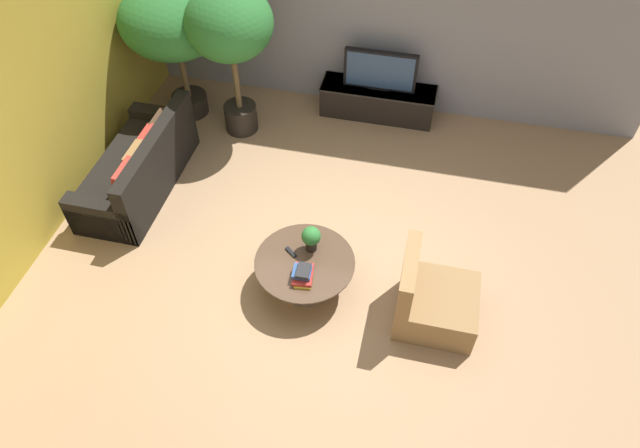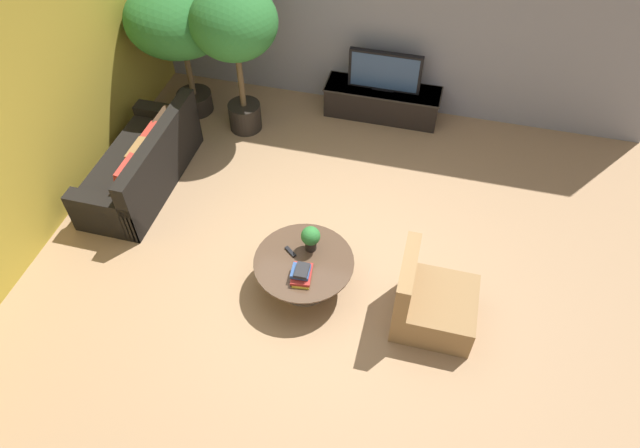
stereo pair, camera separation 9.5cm
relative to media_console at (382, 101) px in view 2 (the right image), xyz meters
The scene contains 13 objects.
ground_plane 2.95m from the media_console, 92.66° to the right, with size 24.00×24.00×0.00m, color #9E7A56.
back_wall_stone 1.31m from the media_console, 113.11° to the left, with size 7.40×0.12×3.00m, color gray.
side_wall_left 4.54m from the media_console, 141.11° to the right, with size 0.12×7.40×3.00m, color gold.
media_console is the anchor object (origin of this frame).
television 0.49m from the media_console, 90.00° to the right, with size 1.00×0.13×0.56m.
coffee_table 3.21m from the media_console, 94.75° to the right, with size 1.05×1.05×0.42m.
couch_by_wall 3.40m from the media_console, 140.95° to the right, with size 0.84×1.93×0.84m.
armchair_wicker 3.46m from the media_console, 71.81° to the right, with size 0.80×0.76×0.86m.
potted_palm_tall 2.93m from the media_console, 168.31° to the right, with size 1.39×1.39×1.91m.
potted_palm_corner 2.32m from the media_console, 157.26° to the right, with size 1.08×1.08×2.06m.
potted_plant_tabletop 3.04m from the media_console, 94.53° to the right, with size 0.20×0.20×0.30m.
book_stack 3.42m from the media_console, 93.89° to the right, with size 0.23×0.32×0.14m.
remote_black 3.15m from the media_console, 97.92° to the right, with size 0.04×0.16×0.02m, color black.
Camera 2 is at (0.95, -3.78, 5.07)m, focal length 32.00 mm.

